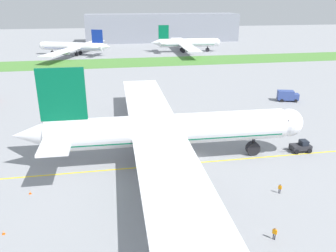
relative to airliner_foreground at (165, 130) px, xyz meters
name	(u,v)px	position (x,y,z in m)	size (l,w,h in m)	color
ground_plane	(195,157)	(5.76, 0.62, -6.00)	(600.00, 600.00, 0.00)	gray
apron_taxi_line	(198,163)	(5.76, -1.79, -6.00)	(280.00, 0.36, 0.01)	yellow
grass_median_strip	(140,62)	(5.76, 102.86, -5.95)	(320.00, 24.00, 0.10)	#4C8438
airliner_foreground	(165,130)	(0.00, 0.00, 0.00)	(51.85, 81.65, 17.68)	white
pushback_tug	(301,146)	(26.63, -0.58, -4.97)	(5.58, 2.60, 2.26)	#26262B
ground_crew_wingwalker_port	(280,188)	(15.24, -14.09, -5.05)	(0.46, 0.45, 1.56)	black
ground_crew_marshaller_front	(137,153)	(-4.97, 1.89, -4.97)	(0.57, 0.39, 1.70)	black
ground_crew_wingwalker_starboard	(275,232)	(9.49, -23.86, -4.96)	(0.50, 0.49, 1.71)	black
traffic_cone_near_nose	(3,232)	(-23.75, -16.83, -5.72)	(0.36, 0.36, 0.58)	#F2590C
traffic_cone_port_wing	(30,192)	(-22.26, -7.46, -5.72)	(0.36, 0.36, 0.58)	#F2590C
service_truck_catering_van	(288,96)	(41.21, 31.78, -4.35)	(6.27, 3.86, 3.09)	#33478C
parked_airliner_far_centre	(74,47)	(-25.18, 128.80, -1.54)	(37.23, 60.08, 13.13)	white
parked_airliner_far_right	(186,43)	(33.90, 129.70, -1.12)	(38.41, 59.69, 14.41)	white
terminal_building	(162,28)	(29.44, 181.09, 3.00)	(101.70, 20.00, 18.00)	gray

